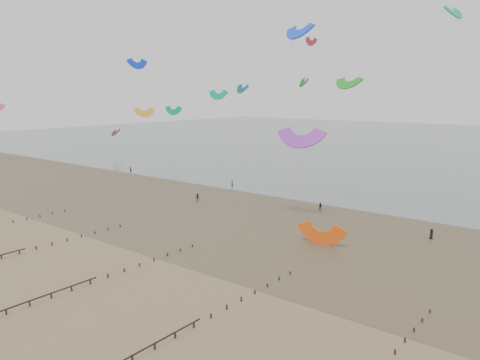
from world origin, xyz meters
name	(u,v)px	position (x,y,z in m)	size (l,w,h in m)	color
ground	(113,263)	(0.00, 0.00, 0.00)	(500.00, 500.00, 0.00)	brown
sea_and_shore	(240,211)	(-4.08, 34.40, 0.01)	(500.00, 665.00, 0.03)	#475654
kitesurfer_lead	(232,184)	(-20.93, 52.42, 0.91)	(0.67, 0.44, 1.82)	black
kitesurfers	(385,215)	(21.43, 46.86, 0.84)	(137.59, 24.27, 1.86)	black
grounded_kite	(321,244)	(19.09, 25.83, 0.00)	(6.87, 3.60, 5.23)	#FF5510
kites_airborne	(323,104)	(-15.83, 89.90, 20.45)	(256.17, 108.31, 42.58)	#19961F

